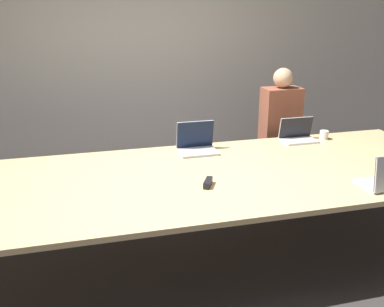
{
  "coord_description": "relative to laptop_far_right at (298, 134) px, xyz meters",
  "views": [
    {
      "loc": [
        -0.79,
        -3.01,
        2.02
      ],
      "look_at": [
        0.02,
        0.1,
        0.9
      ],
      "focal_mm": 40.0,
      "sensor_mm": 36.0,
      "label": 1
    }
  ],
  "objects": [
    {
      "name": "ground_plane",
      "position": [
        -1.24,
        -0.64,
        -0.82
      ],
      "size": [
        24.0,
        24.0,
        0.0
      ],
      "primitive_type": "plane",
      "color": "#383333"
    },
    {
      "name": "curtain_wall",
      "position": [
        -1.24,
        1.54,
        0.58
      ],
      "size": [
        12.0,
        0.06,
        2.8
      ],
      "color": "beige",
      "rests_on": "ground_plane"
    },
    {
      "name": "conference_table",
      "position": [
        -1.24,
        -0.64,
        -0.11
      ],
      "size": [
        4.58,
        1.56,
        0.75
      ],
      "color": "#D6B77F",
      "rests_on": "ground_plane"
    },
    {
      "name": "laptop_far_right",
      "position": [
        0.0,
        0.0,
        0.0
      ],
      "size": [
        0.34,
        0.22,
        0.23
      ],
      "color": "silver",
      "rests_on": "conference_table"
    },
    {
      "name": "person_far_right",
      "position": [
        0.01,
        0.41,
        -0.13
      ],
      "size": [
        0.4,
        0.24,
        1.41
      ],
      "color": "#2D2D38",
      "rests_on": "ground_plane"
    },
    {
      "name": "cup_far_right",
      "position": [
        0.28,
        -0.03,
        -0.02
      ],
      "size": [
        0.09,
        0.09,
        0.09
      ],
      "color": "white",
      "rests_on": "conference_table"
    },
    {
      "name": "laptop_far_center",
      "position": [
        -1.05,
        -0.06,
        0.01
      ],
      "size": [
        0.35,
        0.27,
        0.27
      ],
      "color": "#B7B7BC",
      "rests_on": "conference_table"
    },
    {
      "name": "stapler",
      "position": [
        -1.18,
        -0.86,
        -0.04
      ],
      "size": [
        0.11,
        0.15,
        0.05
      ],
      "rotation": [
        0.0,
        0.0,
        -0.48
      ],
      "color": "black",
      "rests_on": "conference_table"
    }
  ]
}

